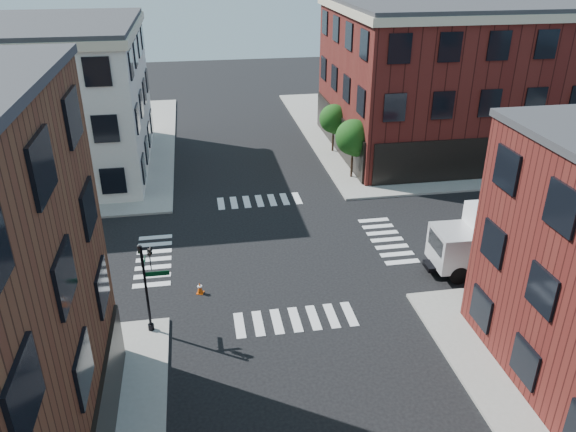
# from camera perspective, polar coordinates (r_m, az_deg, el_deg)

# --- Properties ---
(ground) EXTENTS (120.00, 120.00, 0.00)m
(ground) POSITION_cam_1_polar(r_m,az_deg,el_deg) (33.36, -1.43, -3.40)
(ground) COLOR black
(ground) RESTS_ON ground
(sidewalk_ne) EXTENTS (30.00, 30.00, 0.15)m
(sidewalk_ne) POSITION_cam_1_polar(r_m,az_deg,el_deg) (58.07, 16.51, 8.68)
(sidewalk_ne) COLOR gray
(sidewalk_ne) RESTS_ON ground
(building_ne) EXTENTS (25.00, 16.00, 12.00)m
(building_ne) POSITION_cam_1_polar(r_m,az_deg,el_deg) (52.11, 19.18, 13.18)
(building_ne) COLOR #4C1613
(building_ne) RESTS_ON ground
(tree_near) EXTENTS (2.69, 2.69, 4.49)m
(tree_near) POSITION_cam_1_polar(r_m,az_deg,el_deg) (42.56, 6.72, 7.77)
(tree_near) COLOR black
(tree_near) RESTS_ON ground
(tree_far) EXTENTS (2.43, 2.43, 4.07)m
(tree_far) POSITION_cam_1_polar(r_m,az_deg,el_deg) (48.16, 4.74, 9.68)
(tree_far) COLOR black
(tree_far) RESTS_ON ground
(signal_pole) EXTENTS (1.29, 1.24, 4.60)m
(signal_pole) POSITION_cam_1_polar(r_m,az_deg,el_deg) (26.04, -14.14, -6.20)
(signal_pole) COLOR black
(signal_pole) RESTS_ON ground
(box_truck) EXTENTS (8.32, 2.72, 3.73)m
(box_truck) POSITION_cam_1_polar(r_m,az_deg,el_deg) (32.85, 21.54, -2.05)
(box_truck) COLOR silver
(box_truck) RESTS_ON ground
(traffic_cone) EXTENTS (0.44, 0.44, 0.64)m
(traffic_cone) POSITION_cam_1_polar(r_m,az_deg,el_deg) (29.61, -8.94, -7.25)
(traffic_cone) COLOR #CA4708
(traffic_cone) RESTS_ON ground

